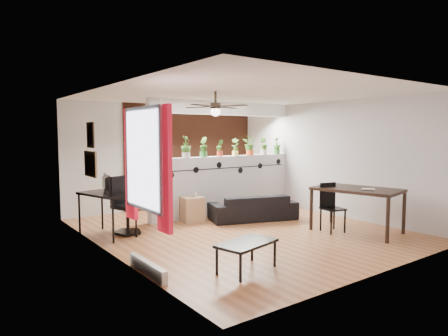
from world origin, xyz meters
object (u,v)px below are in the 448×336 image
at_px(potted_plant_3, 220,147).
at_px(folding_chair, 330,203).
at_px(potted_plant_2, 203,146).
at_px(potted_plant_7, 277,145).
at_px(potted_plant_4, 235,146).
at_px(cup, 194,194).
at_px(potted_plant_6, 264,145).
at_px(ceiling_fan, 215,108).
at_px(cube_shelf, 192,209).
at_px(potted_plant_5, 250,145).
at_px(coffee_table, 247,245).
at_px(computer_desk, 107,197).
at_px(office_chair, 125,209).
at_px(sofa, 253,208).
at_px(dining_table, 357,193).
at_px(potted_plant_0, 167,149).
at_px(potted_plant_1, 186,146).

bearing_deg(potted_plant_3, folding_chair, -73.27).
bearing_deg(potted_plant_2, potted_plant_7, -0.00).
xyz_separation_m(potted_plant_2, potted_plant_4, (0.90, -0.00, -0.02)).
bearing_deg(cup, potted_plant_7, 7.14).
height_order(potted_plant_4, potted_plant_7, potted_plant_7).
distance_m(potted_plant_6, cup, 2.49).
distance_m(potted_plant_3, potted_plant_7, 1.81).
distance_m(ceiling_fan, potted_plant_3, 2.39).
relative_size(cup, folding_chair, 0.14).
height_order(potted_plant_4, cube_shelf, potted_plant_4).
bearing_deg(potted_plant_5, coffee_table, -130.30).
relative_size(potted_plant_5, computer_desk, 0.39).
height_order(potted_plant_5, potted_plant_7, potted_plant_5).
relative_size(office_chair, folding_chair, 1.14).
height_order(ceiling_fan, coffee_table, ceiling_fan).
height_order(cube_shelf, coffee_table, cube_shelf).
bearing_deg(potted_plant_2, potted_plant_4, -0.00).
bearing_deg(office_chair, potted_plant_4, 8.95).
distance_m(potted_plant_6, folding_chair, 2.83).
bearing_deg(sofa, ceiling_fan, 47.03).
height_order(potted_plant_2, folding_chair, potted_plant_2).
distance_m(potted_plant_2, potted_plant_6, 1.81).
distance_m(potted_plant_2, computer_desk, 2.56).
relative_size(sofa, cube_shelf, 3.33).
distance_m(ceiling_fan, coffee_table, 2.57).
bearing_deg(computer_desk, potted_plant_2, 9.60).
relative_size(cube_shelf, dining_table, 0.31).
relative_size(potted_plant_4, folding_chair, 0.45).
bearing_deg(folding_chair, coffee_table, -163.81).
relative_size(ceiling_fan, coffee_table, 1.26).
relative_size(cup, office_chair, 0.12).
xyz_separation_m(potted_plant_4, sofa, (-0.22, -0.92, -1.31)).
distance_m(office_chair, folding_chair, 3.89).
xyz_separation_m(ceiling_fan, potted_plant_0, (0.02, 1.80, -0.76)).
bearing_deg(cube_shelf, computer_desk, -169.11).
bearing_deg(potted_plant_5, potted_plant_0, 180.00).
xyz_separation_m(ceiling_fan, dining_table, (2.50, -1.11, -1.56)).
bearing_deg(potted_plant_0, folding_chair, -50.40).
distance_m(potted_plant_6, cube_shelf, 2.68).
height_order(office_chair, coffee_table, office_chair).
distance_m(potted_plant_6, dining_table, 3.04).
height_order(ceiling_fan, dining_table, ceiling_fan).
relative_size(potted_plant_4, computer_desk, 0.34).
bearing_deg(potted_plant_1, potted_plant_5, -0.00).
distance_m(potted_plant_1, computer_desk, 2.15).
bearing_deg(potted_plant_3, dining_table, -68.81).
height_order(potted_plant_4, cup, potted_plant_4).
distance_m(ceiling_fan, potted_plant_1, 1.99).
distance_m(potted_plant_7, dining_table, 3.10).
relative_size(folding_chair, coffee_table, 0.98).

